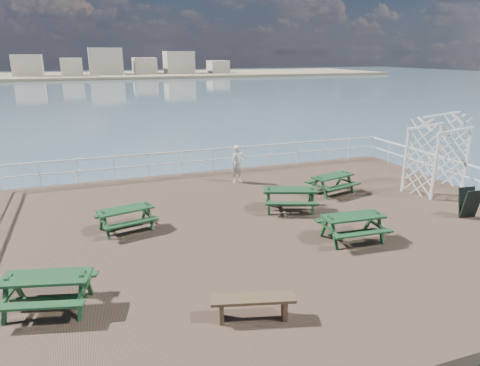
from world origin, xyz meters
name	(u,v)px	position (x,y,z in m)	size (l,w,h in m)	color
ground	(272,228)	(0.00, 0.00, -0.15)	(18.00, 14.00, 0.30)	brown
sea_backdrop	(140,71)	(12.54, 134.07, -0.51)	(300.00, 300.00, 9.20)	#3E5A68
railing	(243,178)	(-0.07, 2.57, 0.87)	(17.77, 13.76, 1.10)	silver
picnic_table_a	(126,214)	(-4.48, 1.13, 0.52)	(1.92, 1.67, 0.81)	#123419
picnic_table_b	(290,195)	(1.12, 0.99, 0.57)	(2.21, 2.00, 0.88)	#123419
picnic_table_c	(333,180)	(3.54, 2.14, 0.53)	(2.00, 1.76, 0.84)	#123419
picnic_table_d	(47,285)	(-6.49, -2.75, 0.57)	(2.14, 1.88, 0.89)	#123419
picnic_table_e	(353,222)	(1.75, -1.90, 0.56)	(1.90, 1.57, 0.88)	#123419
flat_bench_near	(253,303)	(-2.46, -4.59, 0.38)	(1.80, 0.85, 0.50)	brown
trellis_arbor	(437,157)	(7.60, 1.11, 1.37)	(2.75, 1.94, 3.09)	silver
sandwich_board	(469,203)	(6.47, -1.67, 0.50)	(0.67, 0.53, 1.03)	black
person	(238,164)	(0.53, 4.84, 0.80)	(0.59, 0.38, 1.60)	silver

